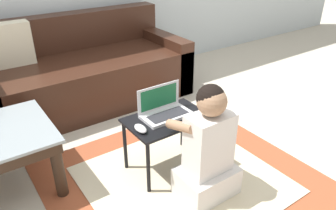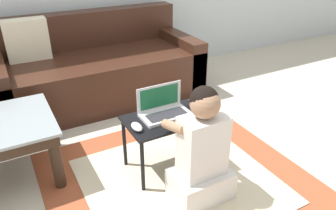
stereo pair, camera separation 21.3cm
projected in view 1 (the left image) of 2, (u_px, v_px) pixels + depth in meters
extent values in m
plane|color=beige|center=(180.00, 165.00, 2.30)|extent=(16.00, 16.00, 0.00)
cube|color=#9E4C2D|center=(183.00, 180.00, 2.15)|extent=(1.63, 1.54, 0.01)
cube|color=beige|center=(183.00, 179.00, 2.15)|extent=(1.17, 1.11, 0.00)
cube|color=#381E14|center=(86.00, 80.00, 3.07)|extent=(1.88, 0.87, 0.44)
cube|color=#381E14|center=(68.00, 31.00, 3.14)|extent=(1.88, 0.19, 0.34)
cube|color=#381E14|center=(162.00, 58.00, 3.49)|extent=(0.16, 0.87, 0.54)
cube|color=beige|center=(9.00, 45.00, 2.73)|extent=(0.36, 0.14, 0.36)
cylinder|color=black|center=(58.00, 169.00, 1.95)|extent=(0.07, 0.07, 0.39)
cylinder|color=black|center=(34.00, 131.00, 2.32)|extent=(0.07, 0.07, 0.39)
cube|color=black|center=(167.00, 119.00, 2.11)|extent=(0.53, 0.34, 0.02)
cylinder|color=black|center=(148.00, 168.00, 1.97)|extent=(0.02, 0.02, 0.37)
cylinder|color=black|center=(208.00, 143.00, 2.21)|extent=(0.02, 0.02, 0.37)
cylinder|color=black|center=(125.00, 146.00, 2.18)|extent=(0.02, 0.02, 0.37)
cylinder|color=black|center=(182.00, 125.00, 2.42)|extent=(0.02, 0.02, 0.37)
cube|color=silver|center=(166.00, 115.00, 2.11)|extent=(0.32, 0.18, 0.02)
cube|color=#28282D|center=(168.00, 115.00, 2.10)|extent=(0.26, 0.11, 0.00)
cube|color=silver|center=(159.00, 97.00, 2.13)|extent=(0.32, 0.01, 0.17)
cube|color=#196038|center=(159.00, 97.00, 2.13)|extent=(0.27, 0.00, 0.14)
ellipsoid|color=silver|center=(141.00, 129.00, 1.95)|extent=(0.06, 0.11, 0.04)
cube|color=silver|center=(206.00, 181.00, 2.00)|extent=(0.35, 0.26, 0.19)
cube|color=silver|center=(209.00, 143.00, 1.88)|extent=(0.26, 0.17, 0.37)
sphere|color=#9E7556|center=(212.00, 102.00, 1.75)|extent=(0.17, 0.17, 0.17)
sphere|color=black|center=(211.00, 98.00, 1.75)|extent=(0.16, 0.16, 0.16)
cylinder|color=#9E7556|center=(181.00, 126.00, 1.84)|extent=(0.06, 0.24, 0.12)
cylinder|color=#9E7556|center=(213.00, 114.00, 1.97)|extent=(0.06, 0.24, 0.12)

